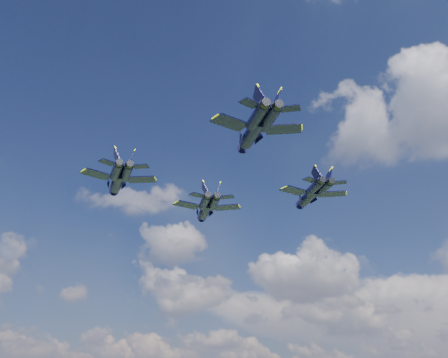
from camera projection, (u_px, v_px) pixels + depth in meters
jet_lead at (205, 210)px, 117.55m from camera, size 16.50×15.16×4.32m
jet_left at (117, 182)px, 95.58m from camera, size 15.69×12.37×3.89m
jet_right at (308, 197)px, 101.47m from camera, size 14.91×13.03×3.83m
jet_slot at (251, 134)px, 83.01m from camera, size 16.70×14.18×4.24m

